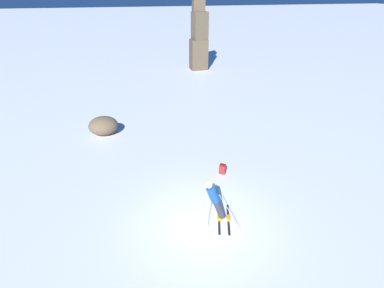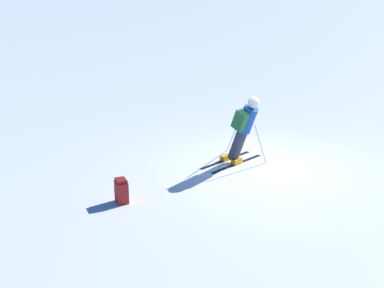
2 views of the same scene
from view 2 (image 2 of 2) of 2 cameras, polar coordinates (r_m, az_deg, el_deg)
The scene contains 3 objects.
ground_plane at distance 12.67m, azimuth 7.76°, elevation -2.56°, with size 300.00×300.00×0.00m, color white.
skier at distance 12.39m, azimuth 5.50°, elevation 1.79°, with size 1.27×1.77×1.78m.
spare_backpack at distance 10.81m, azimuth -7.53°, elevation -4.98°, with size 0.37×0.36×0.50m.
Camera 2 is at (-3.80, 11.19, 4.56)m, focal length 50.00 mm.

